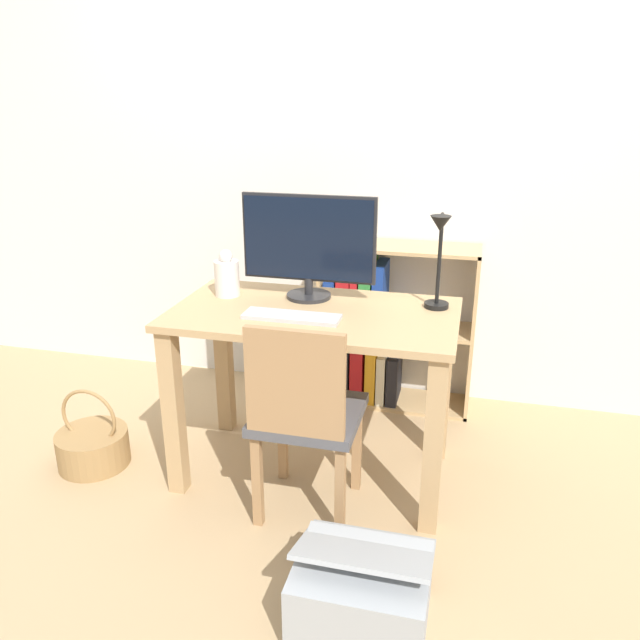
{
  "coord_description": "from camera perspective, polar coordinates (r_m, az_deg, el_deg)",
  "views": [
    {
      "loc": [
        0.61,
        -2.3,
        1.6
      ],
      "look_at": [
        0.0,
        0.1,
        0.68
      ],
      "focal_mm": 35.0,
      "sensor_mm": 36.0,
      "label": 1
    }
  ],
  "objects": [
    {
      "name": "monitor",
      "position": [
        2.63,
        -1.06,
        7.12
      ],
      "size": [
        0.57,
        0.19,
        0.44
      ],
      "color": "#232326",
      "rests_on": "desk"
    },
    {
      "name": "vase",
      "position": [
        2.72,
        -8.51,
        4.0
      ],
      "size": [
        0.11,
        0.11,
        0.2
      ],
      "color": "silver",
      "rests_on": "desk"
    },
    {
      "name": "basket",
      "position": [
        3.05,
        -20.05,
        -10.76
      ],
      "size": [
        0.32,
        0.32,
        0.37
      ],
      "color": "#997547",
      "rests_on": "ground_plane"
    },
    {
      "name": "desk_lamp",
      "position": [
        2.49,
        10.84,
        6.01
      ],
      "size": [
        0.1,
        0.19,
        0.4
      ],
      "color": "black",
      "rests_on": "desk"
    },
    {
      "name": "storage_box",
      "position": [
        2.14,
        3.82,
        -23.48
      ],
      "size": [
        0.42,
        0.4,
        0.3
      ],
      "color": "#999EA3",
      "rests_on": "ground_plane"
    },
    {
      "name": "wall_back",
      "position": [
        3.3,
        3.63,
        15.04
      ],
      "size": [
        8.0,
        0.05,
        2.6
      ],
      "color": "silver",
      "rests_on": "ground_plane"
    },
    {
      "name": "ground_plane",
      "position": [
        2.87,
        -0.5,
        -13.6
      ],
      "size": [
        10.0,
        10.0,
        0.0
      ],
      "primitive_type": "plane",
      "color": "tan"
    },
    {
      "name": "chair",
      "position": [
        2.37,
        -1.42,
        -8.49
      ],
      "size": [
        0.4,
        0.4,
        0.84
      ],
      "rotation": [
        0.0,
        0.0,
        0.1
      ],
      "color": "#4C4C51",
      "rests_on": "ground_plane"
    },
    {
      "name": "bookshelf",
      "position": [
        3.32,
        4.77,
        -1.25
      ],
      "size": [
        0.8,
        0.28,
        0.87
      ],
      "color": "tan",
      "rests_on": "ground_plane"
    },
    {
      "name": "keyboard",
      "position": [
        2.44,
        -2.61,
        0.32
      ],
      "size": [
        0.38,
        0.12,
        0.02
      ],
      "color": "#B2B2B7",
      "rests_on": "desk"
    },
    {
      "name": "desk",
      "position": [
        2.58,
        -0.54,
        -2.55
      ],
      "size": [
        1.16,
        0.65,
        0.76
      ],
      "color": "tan",
      "rests_on": "ground_plane"
    }
  ]
}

